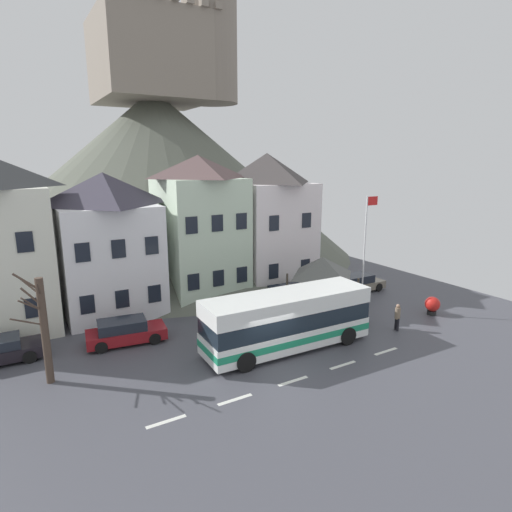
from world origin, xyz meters
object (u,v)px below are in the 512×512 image
pedestrian_01 (322,309)px  public_bench (321,291)px  bus_shelter (322,267)px  flagpole (365,246)px  parked_car_03 (125,332)px  townhouse_01 (108,244)px  townhouse_03 (267,220)px  hilltop_castle (158,170)px  harbour_buoy (432,305)px  transit_bus (287,321)px  pedestrian_00 (397,316)px  bare_tree_00 (44,329)px  townhouse_02 (200,228)px  parked_car_01 (356,283)px  pedestrian_02 (366,309)px  parked_car_02 (289,294)px

pedestrian_01 → public_bench: 4.73m
pedestrian_01 → bus_shelter: bearing=52.5°
pedestrian_01 → flagpole: 5.08m
parked_car_03 → townhouse_01: bearing=91.8°
flagpole → pedestrian_01: bearing=-177.1°
townhouse_03 → hilltop_castle: bearing=103.1°
public_bench → harbour_buoy: 7.60m
transit_bus → pedestrian_01: 4.56m
harbour_buoy → pedestrian_00: bearing=-171.1°
parked_car_03 → bare_tree_00: size_ratio=0.84×
townhouse_02 → public_bench: size_ratio=6.41×
townhouse_02 → townhouse_03: (5.88, 0.36, 0.09)m
parked_car_01 → pedestrian_01: 7.17m
transit_bus → harbour_buoy: 11.05m
townhouse_01 → townhouse_02: (6.41, -0.16, 0.55)m
parked_car_01 → pedestrian_02: pedestrian_02 is taller
harbour_buoy → public_bench: bearing=122.2°
pedestrian_00 → public_bench: pedestrian_00 is taller
townhouse_01 → townhouse_03: (12.30, 0.20, 0.64)m
flagpole → townhouse_02: bearing=133.4°
bus_shelter → pedestrian_00: bearing=-70.8°
parked_car_01 → townhouse_02: bearing=155.6°
hilltop_castle → townhouse_03: bearing=-76.9°
hilltop_castle → parked_car_02: size_ratio=9.97×
townhouse_03 → parked_car_03: (-12.83, -5.91, -4.54)m
parked_car_02 → bus_shelter: bearing=-63.8°
hilltop_castle → pedestrian_02: size_ratio=26.28×
townhouse_03 → bare_tree_00: 19.03m
hilltop_castle → pedestrian_02: (4.48, -26.09, -8.02)m
pedestrian_02 → parked_car_03: bearing=162.0°
transit_bus → flagpole: flagpole is taller
parked_car_03 → pedestrian_01: 11.75m
parked_car_02 → townhouse_03: bearing=78.9°
townhouse_01 → bare_tree_00: 9.62m
pedestrian_02 → townhouse_02: bearing=123.8°
public_bench → bare_tree_00: size_ratio=0.31×
pedestrian_02 → bare_tree_00: bare_tree_00 is taller
public_bench → townhouse_02: bearing=146.3°
parked_car_02 → pedestrian_02: 5.71m
townhouse_03 → bus_shelter: bearing=-92.1°
parked_car_02 → pedestrian_00: size_ratio=2.50×
parked_car_01 → harbour_buoy: (0.71, -6.22, 0.03)m
parked_car_02 → flagpole: flagpole is taller
hilltop_castle → parked_car_03: bearing=-112.9°
parked_car_03 → public_bench: 14.27m
public_bench → flagpole: size_ratio=0.21×
pedestrian_01 → public_bench: (2.91, 3.72, -0.32)m
parked_car_01 → bare_tree_00: 21.91m
bus_shelter → pedestrian_02: bearing=-70.0°
pedestrian_02 → hilltop_castle: bearing=99.7°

